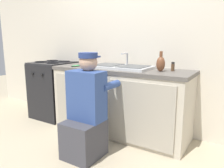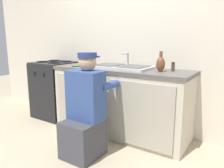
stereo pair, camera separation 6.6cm
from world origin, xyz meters
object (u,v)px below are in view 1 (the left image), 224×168
Objects in this scene: sink_double_basin at (120,67)px; stove_range at (54,89)px; vase_decorative at (161,64)px; spice_bottle_pepper at (173,67)px; plumber_person at (86,114)px; soda_cup_red at (88,60)px; cell_phone at (76,66)px.

stove_range is at bearing -179.90° from sink_double_basin.
vase_decorative reaches higher than sink_double_basin.
vase_decorative is (-0.11, -0.11, 0.04)m from spice_bottle_pepper.
sink_double_basin is 0.84m from plumber_person.
plumber_person reaches higher than spice_bottle_pepper.
sink_double_basin is 0.53m from soda_cup_red.
plumber_person is at bearing -90.57° from sink_double_basin.
soda_cup_red is at bearing 178.99° from vase_decorative.
sink_double_basin is 5.26× the size of soda_cup_red.
soda_cup_red is (0.70, -0.00, 0.50)m from stove_range.
vase_decorative is (0.55, 0.69, 0.51)m from plumber_person.
spice_bottle_pepper is at bearing 50.36° from plumber_person.
sink_double_basin is 0.55m from vase_decorative.
soda_cup_red reaches higher than cell_phone.
plumber_person is (-0.01, -0.71, -0.44)m from sink_double_basin.
stove_range is 6.46× the size of cell_phone.
stove_range is 0.78m from cell_phone.
soda_cup_red is at bearing -0.04° from stove_range.
stove_range is at bearing 166.23° from cell_phone.
plumber_person is 7.26× the size of soda_cup_red.
soda_cup_red is 1.07m from vase_decorative.
cell_phone is (0.62, -0.15, 0.43)m from stove_range.
spice_bottle_pepper is (0.66, 0.80, 0.47)m from plumber_person.
stove_range is at bearing 179.96° from soda_cup_red.
stove_range is at bearing 179.37° from vase_decorative.
vase_decorative reaches higher than stove_range.
soda_cup_red is (-0.52, 0.71, 0.49)m from plumber_person.
stove_range is 1.42m from plumber_person.
vase_decorative is (1.07, -0.02, 0.01)m from soda_cup_red.
vase_decorative is at bearing -0.63° from stove_range.
stove_range is at bearing 149.83° from plumber_person.
sink_double_basin is 0.88× the size of stove_range.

